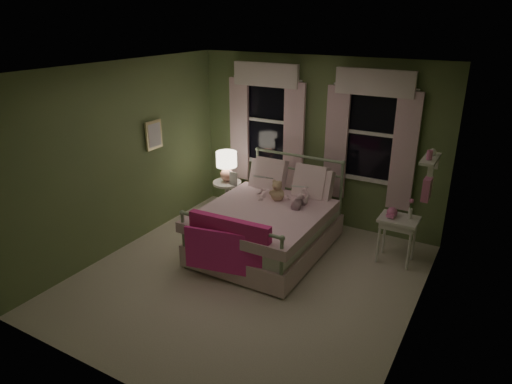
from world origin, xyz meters
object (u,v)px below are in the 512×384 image
Objects in this scene: bed at (268,225)px; table_lamp at (227,164)px; teddy_bear at (277,192)px; nightstand_left at (227,195)px; nightstand_right at (398,225)px; child_left at (265,178)px; child_right at (300,181)px.

bed is 1.34m from table_lamp.
teddy_bear is 0.65× the size of table_lamp.
nightstand_left is (-1.07, 0.32, -0.37)m from teddy_bear.
table_lamp is (-1.07, 0.32, 0.16)m from teddy_bear.
nightstand_right is at bearing -0.63° from table_lamp.
child_right reaches higher than child_left.
bed is at bearing -28.59° from nightstand_left.
child_right reaches higher than nightstand_left.
teddy_bear is (-0.28, -0.16, -0.17)m from child_right.
child_right reaches higher than teddy_bear.
nightstand_left is (-1.07, 0.58, 0.03)m from bed.
child_left reaches higher than teddy_bear.
child_right is 0.36m from teddy_bear.
child_right reaches higher than table_lamp.
child_right is 1.46m from nightstand_left.
teddy_bear is at bearing -16.60° from table_lamp.
table_lamp is at bearing -45.00° from nightstand_left.
nightstand_left is (-0.79, 0.16, -0.49)m from child_left.
child_left is 1.03× the size of nightstand_left.
table_lamp reaches higher than teddy_bear.
child_right is at bearing -174.65° from nightstand_right.
nightstand_left is at bearing -23.54° from child_left.
nightstand_left is 1.33× the size of table_lamp.
child_left is at bearing 123.60° from bed.
child_left is at bearing -12.81° from child_right.
nightstand_right is at bearing -0.63° from nightstand_left.
child_left is 0.34m from teddy_bear.
nightstand_right is at bearing 171.73° from child_left.
child_left is at bearing -11.46° from nightstand_left.
bed is 0.49m from teddy_bear.
table_lamp is (-1.07, 0.58, 0.57)m from bed.
bed is at bearing 43.59° from child_right.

